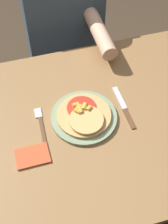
# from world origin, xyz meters

# --- Properties ---
(ground_plane) EXTENTS (8.00, 8.00, 0.00)m
(ground_plane) POSITION_xyz_m (0.00, 0.00, 0.00)
(ground_plane) COLOR #423323
(dining_table) EXTENTS (1.20, 0.85, 0.77)m
(dining_table) POSITION_xyz_m (0.00, 0.00, 0.66)
(dining_table) COLOR olive
(dining_table) RESTS_ON ground_plane
(plate) EXTENTS (0.26, 0.26, 0.01)m
(plate) POSITION_xyz_m (0.00, 0.03, 0.78)
(plate) COLOR gray
(plate) RESTS_ON dining_table
(pizza) EXTENTS (0.21, 0.21, 0.04)m
(pizza) POSITION_xyz_m (-0.00, 0.02, 0.80)
(pizza) COLOR tan
(pizza) RESTS_ON plate
(fork) EXTENTS (0.03, 0.18, 0.00)m
(fork) POSITION_xyz_m (-0.17, 0.05, 0.78)
(fork) COLOR brown
(fork) RESTS_ON dining_table
(knife) EXTENTS (0.02, 0.22, 0.00)m
(knife) POSITION_xyz_m (0.17, 0.03, 0.78)
(knife) COLOR brown
(knife) RESTS_ON dining_table
(napkin) EXTENTS (0.12, 0.08, 0.01)m
(napkin) POSITION_xyz_m (-0.22, -0.08, 0.78)
(napkin) COLOR #C6512D
(napkin) RESTS_ON dining_table
(person_diner) EXTENTS (0.39, 0.52, 1.15)m
(person_diner) POSITION_xyz_m (0.07, 0.67, 0.67)
(person_diner) COLOR #2D2D38
(person_diner) RESTS_ON ground_plane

